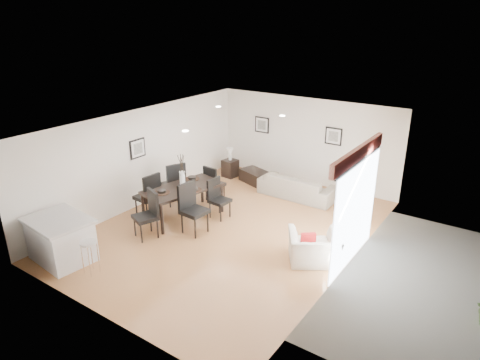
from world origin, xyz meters
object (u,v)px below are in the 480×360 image
Objects in this scene: dining_chair_foot at (213,182)px; side_table at (230,168)px; coffee_table at (255,177)px; dining_chair_enear at (191,205)px; armchair at (314,248)px; dining_table at (183,190)px; dining_chair_wfar at (175,182)px; sofa at (297,186)px; bar_stool at (89,246)px; dining_chair_head at (149,211)px; kitchen_island at (61,239)px; dining_chair_wnear at (149,193)px; dining_chair_efar at (217,196)px.

dining_chair_foot is 1.83× the size of side_table.
dining_chair_enear is at bearing -63.23° from coffee_table.
dining_chair_foot reaches higher than armchair.
dining_chair_wfar reaches higher than dining_table.
dining_chair_wfar is (-2.57, -2.44, 0.36)m from sofa.
sofa is 2.31× the size of coffee_table.
dining_chair_head is at bearing 94.94° from bar_stool.
side_table is (-1.47, 3.66, -0.41)m from dining_chair_enear.
kitchen_island is 0.97m from bar_stool.
dining_chair_enear is 2.65m from bar_stool.
dining_chair_head is 4.51m from side_table.
armchair is 0.48× the size of dining_table.
sofa is at bearing 147.36° from dining_chair_wnear.
dining_chair_enear is 2.99m from kitchen_island.
armchair is at bearing 123.33° from sofa.
dining_chair_wfar is 3.68m from bar_stool.
dining_chair_wfar is 1.26× the size of coffee_table.
coffee_table is at bearing 89.92° from bar_stool.
dining_chair_head is 4.47m from coffee_table.
dining_chair_efar is (-1.13, -2.39, 0.26)m from sofa.
dining_chair_wfar reaches higher than bar_stool.
side_table is at bearing 26.17° from dining_chair_enear.
dining_chair_efar reaches higher than kitchen_island.
dining_chair_head is 2.53m from dining_chair_foot.
dining_chair_efar is (1.43, 1.03, -0.09)m from dining_chair_wnear.
dining_chair_wnear reaches higher than dining_chair_efar.
sofa is at bearing 70.83° from dining_table.
side_table is (-4.57, 3.27, -0.06)m from armchair.
dining_table is 1.81× the size of dining_chair_wnear.
kitchen_island is (-0.76, -4.36, -0.09)m from dining_chair_foot.
dining_chair_enear is 0.84× the size of kitchen_island.
armchair is (1.95, -3.01, 0.01)m from sofa.
dining_table is at bearing 58.96° from dining_chair_enear.
dining_chair_foot is (-1.85, -1.64, 0.26)m from sofa.
kitchen_island reaches higher than bar_stool.
coffee_table is at bearing 0.93° from side_table.
dining_chair_wnear is (-4.51, -0.41, 0.34)m from armchair.
dining_chair_efar is 1.84× the size of side_table.
side_table is at bearing 98.72° from bar_stool.
dining_chair_efar is at bearing 48.84° from dining_table.
dining_chair_wnear is at bearing -130.58° from dining_table.
sofa is 3.59m from armchair.
dining_chair_wfar is 1.18× the size of dining_chair_foot.
dining_chair_foot is at bearing -52.42° from armchair.
dining_chair_foot is 4.43m from kitchen_island.
dining_chair_efar is 1.45× the size of bar_stool.
bar_stool is (-1.65, -6.00, 0.30)m from sofa.
armchair reaches higher than coffee_table.
bar_stool is (-0.01, -6.27, 0.43)m from coffee_table.
coffee_table is (-3.60, 3.28, -0.15)m from armchair.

